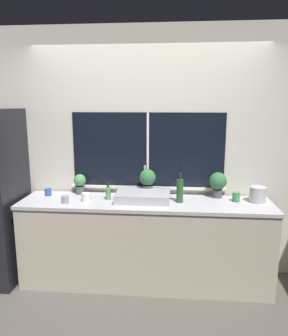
% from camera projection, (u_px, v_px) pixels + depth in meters
% --- Properties ---
extents(ground_plane, '(14.00, 14.00, 0.00)m').
position_uv_depth(ground_plane, '(143.00, 297.00, 3.26)').
color(ground_plane, '#4C4742').
extents(wall_back, '(8.00, 0.09, 2.70)m').
position_uv_depth(wall_back, '(148.00, 153.00, 3.62)').
color(wall_back, beige).
rests_on(wall_back, ground_plane).
extents(counter, '(2.59, 0.59, 0.90)m').
position_uv_depth(counter, '(145.00, 242.00, 3.45)').
color(counter, '#B2A893').
rests_on(counter, ground_plane).
extents(sink, '(0.55, 0.43, 0.33)m').
position_uv_depth(sink, '(143.00, 196.00, 3.39)').
color(sink, '#ADADB2').
rests_on(sink, counter).
extents(potted_plant_left, '(0.13, 0.13, 0.22)m').
position_uv_depth(potted_plant_left, '(80.00, 183.00, 3.61)').
color(potted_plant_left, '#4C4C51').
rests_on(potted_plant_left, counter).
extents(potted_plant_center, '(0.18, 0.18, 0.29)m').
position_uv_depth(potted_plant_center, '(148.00, 180.00, 3.54)').
color(potted_plant_center, '#4C4C51').
rests_on(potted_plant_center, counter).
extents(potted_plant_right, '(0.19, 0.19, 0.27)m').
position_uv_depth(potted_plant_right, '(218.00, 182.00, 3.47)').
color(potted_plant_right, '#4C4C51').
rests_on(potted_plant_right, counter).
extents(soap_bottle, '(0.05, 0.05, 0.17)m').
position_uv_depth(soap_bottle, '(108.00, 193.00, 3.41)').
color(soap_bottle, '#519E5B').
rests_on(soap_bottle, counter).
extents(bottle_tall, '(0.07, 0.07, 0.31)m').
position_uv_depth(bottle_tall, '(180.00, 190.00, 3.31)').
color(bottle_tall, '#235128').
rests_on(bottle_tall, counter).
extents(mug_blue, '(0.07, 0.07, 0.08)m').
position_uv_depth(mug_blue, '(48.00, 192.00, 3.56)').
color(mug_blue, '#3351AD').
rests_on(mug_blue, counter).
extents(mug_white, '(0.09, 0.09, 0.08)m').
position_uv_depth(mug_white, '(86.00, 197.00, 3.37)').
color(mug_white, white).
rests_on(mug_white, counter).
extents(mug_green, '(0.08, 0.08, 0.10)m').
position_uv_depth(mug_green, '(236.00, 197.00, 3.35)').
color(mug_green, '#38844C').
rests_on(mug_green, counter).
extents(mug_grey, '(0.07, 0.07, 0.08)m').
position_uv_depth(mug_grey, '(65.00, 199.00, 3.30)').
color(mug_grey, gray).
rests_on(mug_grey, counter).
extents(kettle, '(0.16, 0.16, 0.18)m').
position_uv_depth(kettle, '(258.00, 194.00, 3.32)').
color(kettle, '#B2B2B7').
rests_on(kettle, counter).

